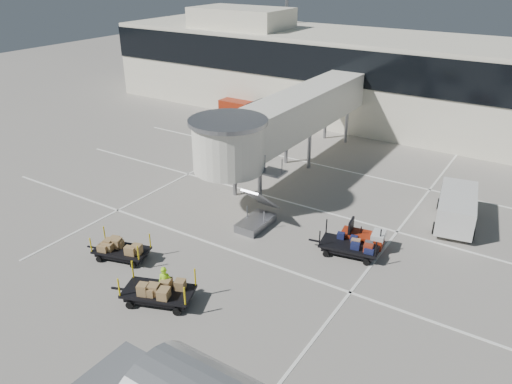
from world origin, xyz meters
TOP-DOWN VIEW (x-y plane):
  - ground at (0.00, 0.00)m, footprint 140.00×140.00m
  - lane_markings at (-0.67, 9.33)m, footprint 40.00×30.00m
  - terminal at (-0.35, 29.94)m, footprint 64.00×12.11m
  - jet_bridge at (-3.97, 12.26)m, footprint 5.70×20.40m
  - baggage_tug at (4.90, 6.32)m, footprint 2.51×1.82m
  - suitcase_cart at (4.54, 5.20)m, footprint 3.94×2.11m
  - box_cart_near at (-1.19, -3.53)m, footprint 4.09×2.70m
  - box_cart_far at (-5.45, -1.77)m, footprint 3.65×2.20m
  - ground_worker at (-1.20, -3.16)m, footprint 0.75×0.68m
  - minivan at (8.54, 12.01)m, footprint 2.96×5.40m
  - belt_loader at (-15.13, 23.32)m, footprint 4.40×1.84m

SIDE VIEW (x-z plane):
  - ground at x=0.00m, z-range 0.00..0.00m
  - lane_markings at x=-0.67m, z-range 0.00..0.02m
  - suitcase_cart at x=4.54m, z-range -0.22..1.29m
  - box_cart_far at x=-5.45m, z-range -0.14..1.26m
  - baggage_tug at x=4.90m, z-range -0.21..1.34m
  - box_cart_near at x=-1.19m, z-range -0.19..1.40m
  - belt_loader at x=-15.13m, z-range -0.25..1.86m
  - ground_worker at x=-1.20m, z-range 0.00..1.72m
  - minivan at x=8.54m, z-range 0.19..2.13m
  - terminal at x=-0.35m, z-range -3.49..11.71m
  - jet_bridge at x=-3.97m, z-range 1.27..7.30m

